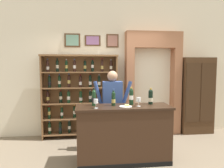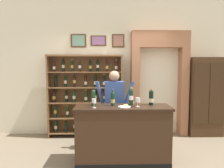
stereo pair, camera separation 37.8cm
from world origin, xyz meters
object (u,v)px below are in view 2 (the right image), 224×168
at_px(cheese_plate, 125,107).
at_px(tasting_bottle_brunello, 113,98).
at_px(wine_shelf, 85,94).
at_px(tasting_counter, 123,134).
at_px(tasting_bottle_super_tuscan, 151,97).
at_px(wine_glass_center, 138,101).
at_px(shopkeeper, 114,102).
at_px(tasting_bottle_vin_santo, 93,97).
at_px(tasting_bottle_grappa, 131,96).
at_px(wine_glass_left, 94,101).
at_px(side_cabinet, 205,97).

bearing_deg(cheese_plate, tasting_bottle_brunello, 144.40).
bearing_deg(cheese_plate, wine_shelf, 118.02).
bearing_deg(tasting_counter, tasting_bottle_super_tuscan, 12.37).
bearing_deg(wine_glass_center, shopkeeper, 120.63).
bearing_deg(tasting_bottle_super_tuscan, shopkeeper, 143.84).
height_order(tasting_bottle_vin_santo, tasting_bottle_brunello, tasting_bottle_vin_santo).
xyz_separation_m(wine_shelf, tasting_bottle_vin_santo, (0.27, -1.35, 0.12)).
height_order(tasting_bottle_grappa, wine_glass_left, tasting_bottle_grappa).
bearing_deg(side_cabinet, cheese_plate, -143.99).
bearing_deg(cheese_plate, wine_glass_center, 5.55).
distance_m(tasting_bottle_brunello, cheese_plate, 0.27).
xyz_separation_m(shopkeeper, tasting_bottle_super_tuscan, (0.64, -0.47, 0.16)).
height_order(tasting_counter, tasting_bottle_vin_santo, tasting_bottle_vin_santo).
relative_size(wine_glass_left, wine_glass_center, 0.99).
distance_m(tasting_bottle_grappa, cheese_plate, 0.27).
distance_m(tasting_bottle_vin_santo, cheese_plate, 0.58).
height_order(side_cabinet, cheese_plate, side_cabinet).
xyz_separation_m(tasting_counter, wine_glass_center, (0.25, -0.05, 0.61)).
distance_m(tasting_bottle_vin_santo, wine_glass_center, 0.78).
height_order(wine_shelf, tasting_bottle_grappa, wine_shelf).
bearing_deg(side_cabinet, wine_glass_left, -148.83).
distance_m(wine_glass_center, cheese_plate, 0.25).
bearing_deg(cheese_plate, tasting_counter, 109.02).
bearing_deg(tasting_counter, tasting_bottle_grappa, 34.55).
height_order(wine_shelf, cheese_plate, wine_shelf).
height_order(wine_shelf, wine_glass_center, wine_shelf).
xyz_separation_m(side_cabinet, wine_glass_center, (-1.86, -1.49, 0.16)).
bearing_deg(side_cabinet, tasting_bottle_vin_santo, -152.84).
xyz_separation_m(tasting_bottle_brunello, wine_glass_left, (-0.32, -0.20, -0.02)).
height_order(tasting_bottle_vin_santo, tasting_bottle_grappa, tasting_bottle_grappa).
relative_size(tasting_bottle_brunello, tasting_bottle_grappa, 0.91).
height_order(tasting_bottle_grappa, wine_glass_center, tasting_bottle_grappa).
relative_size(wine_shelf, tasting_bottle_super_tuscan, 6.56).
xyz_separation_m(tasting_bottle_vin_santo, tasting_bottle_super_tuscan, (1.03, 0.02, -0.01)).
height_order(tasting_counter, wine_glass_left, wine_glass_left).
relative_size(tasting_bottle_vin_santo, wine_glass_left, 2.03).
relative_size(shopkeeper, wine_glass_left, 10.28).
distance_m(tasting_counter, tasting_bottle_super_tuscan, 0.83).
height_order(tasting_counter, wine_glass_center, wine_glass_center).
distance_m(shopkeeper, tasting_bottle_super_tuscan, 0.81).
distance_m(tasting_counter, tasting_bottle_grappa, 0.68).
bearing_deg(tasting_bottle_super_tuscan, side_cabinet, 39.77).
xyz_separation_m(tasting_bottle_super_tuscan, wine_glass_center, (-0.26, -0.17, -0.03)).
relative_size(wine_shelf, wine_glass_center, 12.40).
distance_m(wine_shelf, cheese_plate, 1.72).
xyz_separation_m(tasting_counter, wine_glass_left, (-0.49, -0.13, 0.61)).
xyz_separation_m(wine_shelf, cheese_plate, (0.81, -1.52, -0.01)).
bearing_deg(wine_glass_center, wine_glass_left, -173.85).
distance_m(wine_shelf, wine_glass_center, 1.82).
bearing_deg(wine_shelf, tasting_bottle_brunello, -66.03).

